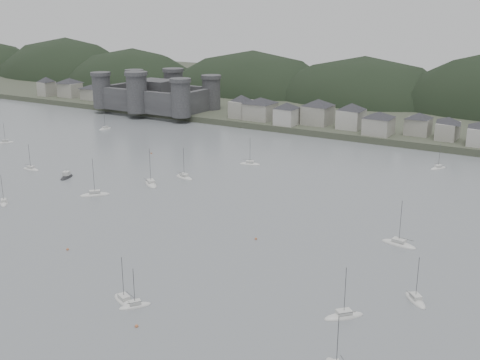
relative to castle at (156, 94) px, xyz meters
The scene contains 9 objects.
ground 216.45m from the castle, 56.28° to the right, with size 900.00×900.00×0.00m, color slate.
far_shore_land 166.61m from the castle, 43.83° to the left, with size 900.00×250.00×3.00m, color #383D2D.
forested_ridge 155.26m from the castle, 35.67° to the left, with size 851.55×103.94×102.57m.
castle is the anchor object (origin of this frame).
waterfront_town 170.64m from the castle, ahead, with size 451.48×28.46×12.92m.
sailboat_lead 209.56m from the castle, 33.60° to the right, with size 9.69×4.42×12.75m.
moored_fleet 159.64m from the castle, 45.12° to the right, with size 260.65×159.89×13.56m.
motor_launch_far 130.19m from the castle, 64.74° to the right, with size 5.49×8.25×3.86m.
mooring_buoys 171.42m from the castle, 55.16° to the right, with size 104.63×107.53×0.70m.
Camera 1 is at (92.15, -74.72, 58.28)m, focal length 43.75 mm.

